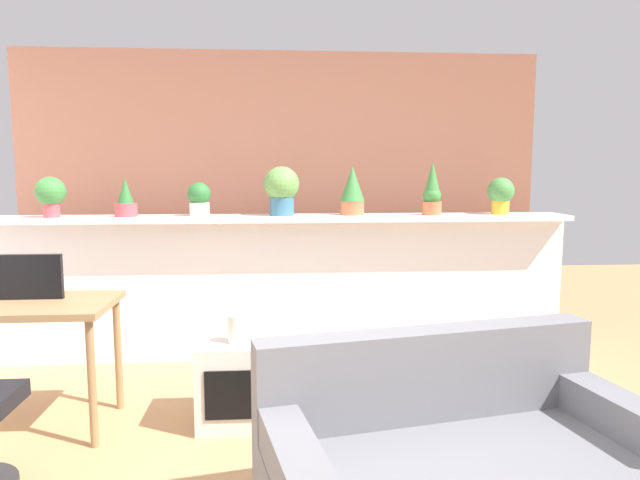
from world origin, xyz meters
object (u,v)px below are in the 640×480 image
Objects in this scene: potted_plant_6 at (501,194)px; side_cube_shelf at (233,382)px; potted_plant_5 at (432,192)px; potted_plant_0 at (51,194)px; potted_plant_2 at (199,198)px; potted_plant_1 at (126,201)px; potted_plant_3 at (282,188)px; vase_on_shelf at (237,329)px; couch at (455,469)px; desk at (13,317)px; potted_plant_4 at (352,191)px; tv_monitor at (26,277)px.

side_cube_shelf is at bearing -150.51° from potted_plant_6.
potted_plant_5 is 0.83× the size of side_cube_shelf.
potted_plant_0 is 1.08m from potted_plant_2.
potted_plant_3 reaches higher than potted_plant_1.
potted_plant_2 is (1.08, 0.05, -0.04)m from potted_plant_0.
side_cube_shelf is at bearing -52.71° from potted_plant_1.
couch is at bearing -48.57° from vase_on_shelf.
potted_plant_3 is at bearing 37.02° from desk.
potted_plant_5 is 2.51m from couch.
potted_plant_4 reaches higher than potted_plant_2.
potted_plant_5 reaches higher than potted_plant_3.
potted_plant_3 is (1.71, 0.05, 0.03)m from potted_plant_0.
potted_plant_0 reaches higher than vase_on_shelf.
potted_plant_6 is (2.37, -0.00, 0.03)m from potted_plant_2.
potted_plant_5 is at bearing -0.60° from potted_plant_1.
couch is at bearing -26.84° from desk.
vase_on_shelf is (-2.02, -1.19, -0.72)m from potted_plant_6.
potted_plant_0 is at bearing 141.76° from side_cube_shelf.
potted_plant_2 reaches higher than couch.
tv_monitor is at bearing -77.34° from potted_plant_0.
potted_plant_4 reaches higher than side_cube_shelf.
vase_on_shelf is 1.47m from couch.
potted_plant_1 reaches higher than side_cube_shelf.
potted_plant_6 is 0.71× the size of tv_monitor.
potted_plant_0 is 1.87× the size of vase_on_shelf.
side_cube_shelf is at bearing 137.10° from vase_on_shelf.
potted_plant_4 is 0.92× the size of tv_monitor.
side_cube_shelf is (1.18, -0.09, -0.63)m from tv_monitor.
potted_plant_1 is 0.99× the size of potted_plant_6.
potted_plant_1 is 0.77× the size of potted_plant_4.
side_cube_shelf is at bearing -126.20° from potted_plant_4.
potted_plant_3 is at bearing 106.64° from couch.
potted_plant_3 reaches higher than potted_plant_0.
tv_monitor is (-0.85, -1.07, -0.39)m from potted_plant_2.
potted_plant_3 is at bearing 77.04° from vase_on_shelf.
potted_plant_0 is at bearing -179.71° from potted_plant_5.
potted_plant_0 is 2.27m from potted_plant_4.
vase_on_shelf is at bearing -73.29° from potted_plant_2.
tv_monitor is at bearing -128.56° from potted_plant_2.
desk is 0.66× the size of couch.
potted_plant_3 is (1.18, 0.02, 0.09)m from potted_plant_1.
potted_plant_0 is at bearing -179.22° from potted_plant_6.
potted_plant_2 is 0.52× the size of side_cube_shelf.
tv_monitor is 1.34m from side_cube_shelf.
side_cube_shelf is at bearing 131.59° from couch.
potted_plant_4 is 2.35m from tv_monitor.
tv_monitor is (-2.66, -1.04, -0.44)m from potted_plant_5.
potted_plant_4 is 0.76× the size of side_cube_shelf.
potted_plant_0 is 3.46m from potted_plant_6.
tv_monitor reaches higher than side_cube_shelf.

